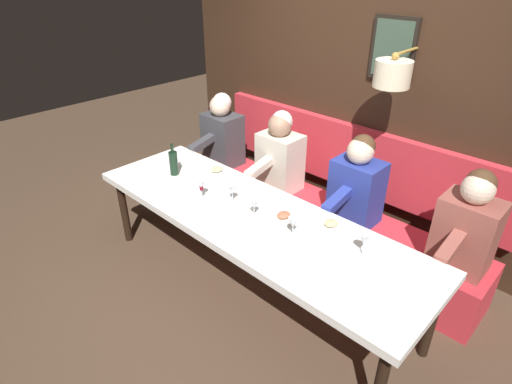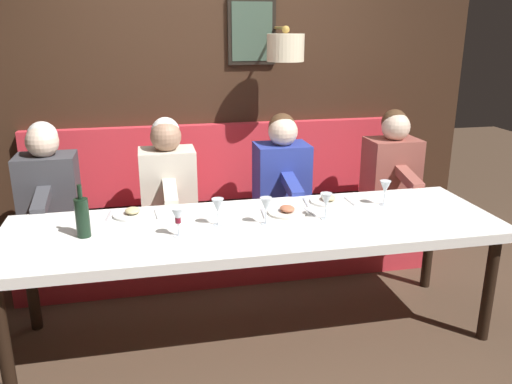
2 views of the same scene
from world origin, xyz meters
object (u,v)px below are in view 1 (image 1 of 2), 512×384
object	(u,v)px
diner_middle	(280,154)
diner_nearest	(468,225)
diner_near	(357,183)
wine_glass_4	(364,240)
wine_glass_1	(293,223)
wine_bottle	(174,163)
wine_glass_3	(232,190)
diner_far	(222,132)
wine_glass_0	(201,186)
dining_table	(251,220)
wine_glass_2	(254,205)

from	to	relation	value
diner_middle	diner_nearest	bearing A→B (deg)	-90.00
diner_near	wine_glass_4	xyz separation A→B (m)	(-0.73, -0.50, 0.04)
wine_glass_1	wine_bottle	bearing A→B (deg)	89.27
diner_middle	wine_glass_3	world-z (taller)	diner_middle
wine_glass_3	diner_near	bearing A→B (deg)	-35.43
diner_nearest	diner_near	bearing A→B (deg)	90.00
diner_nearest	diner_far	size ratio (longest dim) A/B	1.00
diner_nearest	wine_glass_4	world-z (taller)	diner_nearest
wine_glass_0	wine_glass_1	size ratio (longest dim) A/B	1.00
wine_glass_3	dining_table	bearing A→B (deg)	-95.43
wine_glass_4	diner_nearest	bearing A→B (deg)	-29.31
diner_far	wine_bottle	size ratio (longest dim) A/B	2.64
diner_middle	wine_glass_4	xyz separation A→B (m)	(-0.73, -1.36, 0.04)
dining_table	wine_glass_2	bearing A→B (deg)	-108.23
diner_middle	diner_far	bearing A→B (deg)	90.00
wine_glass_1	wine_glass_2	xyz separation A→B (m)	(-0.01, 0.37, 0.00)
diner_near	wine_glass_1	distance (m)	0.90
diner_far	wine_glass_3	distance (m)	1.38
diner_nearest	wine_glass_3	xyz separation A→B (m)	(-0.86, 1.52, 0.04)
wine_glass_1	wine_glass_3	size ratio (longest dim) A/B	1.00
diner_near	wine_glass_3	size ratio (longest dim) A/B	4.82
dining_table	wine_glass_4	xyz separation A→B (m)	(0.16, -0.89, 0.18)
wine_glass_0	dining_table	bearing A→B (deg)	-77.96
diner_far	wine_glass_1	xyz separation A→B (m)	(-0.89, -1.72, 0.04)
dining_table	diner_middle	xyz separation A→B (m)	(0.88, 0.47, 0.13)
wine_glass_4	wine_glass_3	bearing A→B (deg)	96.96
dining_table	wine_glass_3	distance (m)	0.28
diner_middle	diner_far	distance (m)	0.83
diner_nearest	wine_glass_1	world-z (taller)	diner_nearest
wine_bottle	wine_glass_2	bearing A→B (deg)	-91.37
diner_nearest	diner_far	xyz separation A→B (m)	(0.00, 2.59, 0.00)
dining_table	diner_far	distance (m)	1.57
wine_glass_0	wine_bottle	xyz separation A→B (m)	(0.10, 0.51, 0.00)
diner_nearest	wine_glass_0	distance (m)	2.01
wine_glass_0	wine_glass_2	xyz separation A→B (m)	(0.08, -0.52, 0.00)
dining_table	diner_nearest	world-z (taller)	diner_nearest
wine_glass_3	wine_glass_0	bearing A→B (deg)	116.60
wine_glass_4	dining_table	bearing A→B (deg)	100.00
wine_glass_1	wine_glass_3	distance (m)	0.65
diner_near	wine_glass_2	bearing A→B (deg)	159.62
wine_glass_4	diner_far	bearing A→B (deg)	71.62
wine_glass_3	wine_bottle	size ratio (longest dim) A/B	0.55
diner_far	wine_glass_2	size ratio (longest dim) A/B	4.82
wine_glass_0	wine_glass_1	xyz separation A→B (m)	(0.09, -0.89, 0.00)
diner_middle	wine_glass_1	xyz separation A→B (m)	(-0.89, -0.89, 0.04)
wine_glass_1	wine_glass_3	world-z (taller)	same
dining_table	diner_far	bearing A→B (deg)	55.73
diner_near	diner_middle	world-z (taller)	same
wine_glass_1	wine_bottle	world-z (taller)	wine_bottle
dining_table	wine_bottle	xyz separation A→B (m)	(0.01, 0.97, 0.17)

